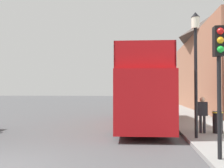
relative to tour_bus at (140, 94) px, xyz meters
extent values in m
plane|color=#4C4C4F|center=(-3.84, 11.98, -1.89)|extent=(144.00, 144.00, 0.00)
cube|color=gray|center=(3.63, 8.98, -1.82)|extent=(3.44, 108.00, 0.14)
cube|color=#9E664C|center=(8.35, 12.77, 1.99)|extent=(6.00, 21.16, 7.75)
pyramid|color=#473D38|center=(8.35, 12.77, 7.28)|extent=(6.00, 21.16, 2.84)
cube|color=red|center=(0.01, -0.12, -0.27)|extent=(2.97, 10.85, 2.63)
cube|color=yellow|center=(0.03, -0.65, -0.14)|extent=(2.78, 6.01, 0.45)
cube|color=black|center=(0.01, -0.12, 0.55)|extent=(2.96, 9.99, 0.70)
cube|color=red|center=(0.01, -0.12, 1.10)|extent=(2.93, 9.99, 0.10)
cube|color=red|center=(-1.21, -0.17, 1.68)|extent=(0.50, 9.88, 1.06)
cube|color=red|center=(1.22, -0.07, 1.68)|extent=(0.50, 9.88, 1.06)
cube|color=red|center=(0.22, -5.02, 1.68)|extent=(2.51, 0.18, 1.06)
cube|color=red|center=(-0.18, 4.07, 1.68)|extent=(2.57, 1.61, 1.06)
cylinder|color=black|center=(-1.27, 3.16, -1.34)|extent=(0.33, 1.11, 1.10)
cylinder|color=black|center=(0.99, 3.26, -1.34)|extent=(0.33, 1.11, 1.10)
cylinder|color=black|center=(-0.99, -3.28, -1.34)|extent=(0.33, 1.11, 1.10)
cylinder|color=black|center=(1.27, -3.18, -1.34)|extent=(0.33, 1.11, 1.10)
cube|color=#9E9EA3|center=(0.77, 7.86, -1.31)|extent=(1.81, 4.41, 0.77)
cube|color=black|center=(0.77, 7.73, -0.65)|extent=(1.58, 2.12, 0.56)
cylinder|color=black|center=(-0.05, 9.21, -1.54)|extent=(0.20, 0.70, 0.70)
cylinder|color=black|center=(1.58, 9.23, -1.54)|extent=(0.20, 0.70, 0.70)
cylinder|color=black|center=(-0.04, 6.49, -1.54)|extent=(0.20, 0.70, 0.70)
cylinder|color=black|center=(1.60, 6.50, -1.54)|extent=(0.20, 0.70, 0.70)
cylinder|color=#232328|center=(2.76, -3.27, -1.35)|extent=(0.12, 0.12, 0.79)
cylinder|color=#232328|center=(2.93, -3.27, -1.35)|extent=(0.12, 0.12, 0.79)
cube|color=black|center=(2.85, -3.27, -0.64)|extent=(0.43, 0.24, 0.63)
sphere|color=tan|center=(2.85, -3.27, -0.22)|extent=(0.22, 0.22, 0.22)
cylinder|color=black|center=(2.27, -7.88, -0.29)|extent=(0.12, 0.12, 2.92)
cube|color=black|center=(2.27, -7.88, 1.59)|extent=(0.28, 0.31, 0.85)
sphere|color=red|center=(2.27, -8.04, 1.85)|extent=(0.19, 0.19, 0.19)
sphere|color=orange|center=(2.27, -8.04, 1.59)|extent=(0.19, 0.19, 0.19)
sphere|color=green|center=(2.27, -8.04, 1.34)|extent=(0.19, 0.19, 0.19)
cylinder|color=black|center=(2.30, -4.57, 0.50)|extent=(0.13, 0.13, 4.50)
cylinder|color=silver|center=(2.30, -4.57, 2.98)|extent=(0.32, 0.32, 0.45)
cone|color=black|center=(2.30, -4.57, 3.32)|extent=(0.35, 0.35, 0.22)
cylinder|color=black|center=(2.44, 3.78, 0.35)|extent=(0.13, 0.13, 4.19)
cylinder|color=silver|center=(2.44, 3.78, 2.67)|extent=(0.32, 0.32, 0.45)
cone|color=black|center=(2.44, 3.78, 3.01)|extent=(0.35, 0.35, 0.22)
cylinder|color=black|center=(3.53, -3.21, -1.26)|extent=(0.44, 0.44, 0.98)
cylinder|color=#B28E1E|center=(3.53, -3.21, -0.80)|extent=(0.48, 0.48, 0.06)
camera|label=1|loc=(0.04, -15.59, 0.19)|focal=42.00mm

